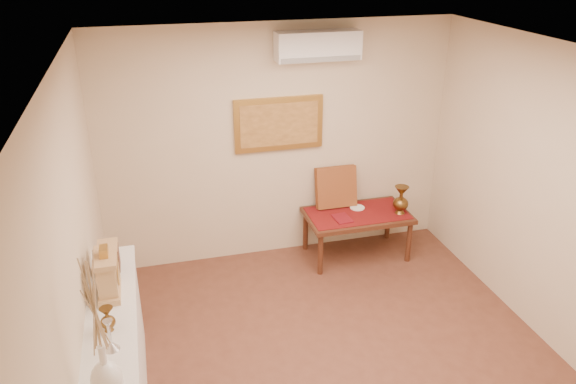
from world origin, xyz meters
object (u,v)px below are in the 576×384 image
object	(u,v)px
white_vase	(98,332)
brass_urn_tall	(401,197)
mantel_clock	(108,274)
wooden_chest	(109,257)
display_ledge	(119,368)
low_table	(357,219)

from	to	relation	value
white_vase	brass_urn_tall	distance (m)	4.12
mantel_clock	wooden_chest	world-z (taller)	mantel_clock
display_ledge	low_table	xyz separation A→B (m)	(2.67, 1.88, -0.01)
white_vase	display_ledge	size ratio (longest dim) A/B	0.48
brass_urn_tall	wooden_chest	distance (m)	3.37
brass_urn_tall	display_ledge	size ratio (longest dim) A/B	0.20
brass_urn_tall	wooden_chest	world-z (taller)	wooden_chest
white_vase	brass_urn_tall	size ratio (longest dim) A/B	2.38
wooden_chest	low_table	size ratio (longest dim) A/B	0.20
display_ledge	brass_urn_tall	bearing A→B (deg)	29.13
display_ledge	low_table	size ratio (longest dim) A/B	1.68
low_table	wooden_chest	bearing A→B (deg)	-155.07
white_vase	low_table	xyz separation A→B (m)	(2.66, 2.71, -0.98)
white_vase	wooden_chest	bearing A→B (deg)	90.76
white_vase	wooden_chest	xyz separation A→B (m)	(-0.02, 1.47, -0.36)
brass_urn_tall	mantel_clock	bearing A→B (deg)	-155.00
brass_urn_tall	wooden_chest	size ratio (longest dim) A/B	1.67
low_table	display_ledge	bearing A→B (deg)	-144.90
white_vase	low_table	world-z (taller)	white_vase
brass_urn_tall	white_vase	bearing A→B (deg)	-140.48
mantel_clock	white_vase	bearing A→B (deg)	-89.17
brass_urn_tall	mantel_clock	size ratio (longest dim) A/B	1.00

